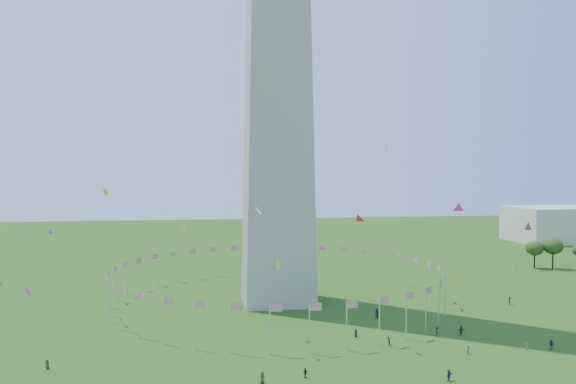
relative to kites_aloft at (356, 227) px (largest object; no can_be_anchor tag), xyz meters
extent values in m
plane|color=#214710|center=(-11.00, -19.21, -21.34)|extent=(600.00, 600.00, 0.00)
cylinder|color=silver|center=(29.00, 30.79, -16.84)|extent=(0.24, 0.24, 9.00)
cylinder|color=silver|center=(28.39, 37.73, -16.84)|extent=(0.24, 0.24, 9.00)
cylinder|color=silver|center=(26.59, 44.47, -16.84)|extent=(0.24, 0.24, 9.00)
cylinder|color=silver|center=(23.64, 50.79, -16.84)|extent=(0.24, 0.24, 9.00)
cylinder|color=silver|center=(19.64, 56.50, -16.84)|extent=(0.24, 0.24, 9.00)
cylinder|color=silver|center=(14.71, 61.43, -16.84)|extent=(0.24, 0.24, 9.00)
cylinder|color=silver|center=(9.00, 65.43, -16.84)|extent=(0.24, 0.24, 9.00)
cylinder|color=silver|center=(2.68, 68.37, -16.84)|extent=(0.24, 0.24, 9.00)
cylinder|color=silver|center=(-4.05, 70.18, -16.84)|extent=(0.24, 0.24, 9.00)
cylinder|color=silver|center=(-11.00, 70.79, -16.84)|extent=(0.24, 0.24, 9.00)
cylinder|color=silver|center=(-17.94, 70.18, -16.84)|extent=(0.24, 0.24, 9.00)
cylinder|color=silver|center=(-24.68, 68.37, -16.84)|extent=(0.24, 0.24, 9.00)
cylinder|color=silver|center=(-31.00, 65.43, -16.84)|extent=(0.24, 0.24, 9.00)
cylinder|color=silver|center=(-36.71, 61.43, -16.84)|extent=(0.24, 0.24, 9.00)
cylinder|color=silver|center=(-41.64, 56.50, -16.84)|extent=(0.24, 0.24, 9.00)
cylinder|color=silver|center=(-45.64, 50.79, -16.84)|extent=(0.24, 0.24, 9.00)
cylinder|color=silver|center=(-48.59, 44.47, -16.84)|extent=(0.24, 0.24, 9.00)
cylinder|color=silver|center=(-50.39, 37.73, -16.84)|extent=(0.24, 0.24, 9.00)
cylinder|color=silver|center=(-51.00, 30.79, -16.84)|extent=(0.24, 0.24, 9.00)
cylinder|color=silver|center=(-50.39, 23.84, -16.84)|extent=(0.24, 0.24, 9.00)
cylinder|color=silver|center=(-48.59, 17.11, -16.84)|extent=(0.24, 0.24, 9.00)
cylinder|color=silver|center=(-45.64, 10.79, -16.84)|extent=(0.24, 0.24, 9.00)
cylinder|color=silver|center=(-41.64, 5.07, -16.84)|extent=(0.24, 0.24, 9.00)
cylinder|color=silver|center=(-36.71, 0.14, -16.84)|extent=(0.24, 0.24, 9.00)
cylinder|color=silver|center=(-31.00, -3.85, -16.84)|extent=(0.24, 0.24, 9.00)
cylinder|color=silver|center=(-24.68, -6.80, -16.84)|extent=(0.24, 0.24, 9.00)
cylinder|color=silver|center=(-17.94, -8.61, -16.84)|extent=(0.24, 0.24, 9.00)
cylinder|color=silver|center=(-11.00, -9.21, -16.84)|extent=(0.24, 0.24, 9.00)
cylinder|color=silver|center=(-4.05, -8.61, -16.84)|extent=(0.24, 0.24, 9.00)
cylinder|color=silver|center=(2.68, -6.80, -16.84)|extent=(0.24, 0.24, 9.00)
cylinder|color=silver|center=(9.00, -3.85, -16.84)|extent=(0.24, 0.24, 9.00)
cylinder|color=silver|center=(14.71, 0.14, -16.84)|extent=(0.24, 0.24, 9.00)
cylinder|color=silver|center=(19.64, 5.07, -16.84)|extent=(0.24, 0.24, 9.00)
cylinder|color=silver|center=(23.64, 10.79, -16.84)|extent=(0.24, 0.24, 9.00)
cylinder|color=silver|center=(26.59, 17.11, -16.84)|extent=(0.24, 0.24, 9.00)
cylinder|color=silver|center=(28.39, 23.84, -16.84)|extent=(0.24, 0.24, 9.00)
cube|color=beige|center=(139.00, 130.79, -13.34)|extent=(50.00, 30.00, 16.00)
imported|color=#183D28|center=(-20.82, -21.98, -20.44)|extent=(1.06, 0.94, 1.81)
imported|color=#73675C|center=(27.66, -14.37, -20.61)|extent=(0.62, 0.64, 1.47)
imported|color=black|center=(-0.12, -0.89, -20.59)|extent=(0.89, 0.85, 1.51)
imported|color=#183C23|center=(4.43, -6.85, -20.54)|extent=(0.98, 0.98, 1.60)
imported|color=black|center=(8.63, 12.69, -20.36)|extent=(1.13, 0.97, 1.96)
imported|color=#1A4227|center=(-54.71, -10.13, -20.54)|extent=(0.89, 0.71, 1.59)
imported|color=#212A4E|center=(7.61, -25.44, -20.44)|extent=(1.76, 1.62, 1.81)
imported|color=gray|center=(16.62, -14.03, -20.59)|extent=(0.74, 0.58, 1.51)
imported|color=#183D23|center=(20.64, -3.15, -20.41)|extent=(1.78, 0.87, 1.87)
imported|color=black|center=(44.00, 18.79, -20.37)|extent=(1.15, 1.44, 1.95)
imported|color=#20244B|center=(15.78, -2.81, -20.39)|extent=(0.94, 1.35, 1.90)
imported|color=#2F1A4F|center=(32.59, -14.04, -20.41)|extent=(1.20, 1.28, 1.86)
imported|color=black|center=(-13.94, -20.75, -20.53)|extent=(1.06, 1.12, 1.63)
plane|color=#CC2699|center=(21.45, 0.24, 3.47)|extent=(1.97, 1.74, 2.38)
plane|color=yellow|center=(-48.62, 11.31, 6.69)|extent=(0.19, 1.57, 1.56)
plane|color=blue|center=(-67.03, 42.83, -4.26)|extent=(0.66, 1.60, 1.60)
plane|color=yellow|center=(-33.33, 17.61, -1.61)|extent=(1.19, 0.76, 1.26)
plane|color=white|center=(-19.57, -5.04, 3.75)|extent=(1.89, 1.16, 1.50)
plane|color=yellow|center=(16.33, 29.29, 16.50)|extent=(0.78, 1.10, 1.30)
plane|color=white|center=(22.48, -17.81, -5.20)|extent=(1.05, 1.46, 1.28)
plane|color=yellow|center=(23.25, 4.27, -11.04)|extent=(1.12, 1.49, 1.46)
plane|color=yellow|center=(-15.08, 1.69, -7.26)|extent=(1.89, 0.97, 2.06)
plane|color=#CC2699|center=(-65.98, 19.61, -14.68)|extent=(1.98, 1.93, 1.85)
plane|color=white|center=(28.56, 8.04, 12.14)|extent=(1.02, 0.14, 1.01)
plane|color=green|center=(32.38, -6.70, 0.18)|extent=(1.75, 0.54, 1.79)
plane|color=red|center=(-0.80, -5.38, 2.11)|extent=(1.63, 2.49, 2.09)
ellipsoid|color=#36551C|center=(80.58, 65.31, -16.85)|extent=(5.74, 5.74, 8.97)
ellipsoid|color=#36551C|center=(86.05, 63.53, -16.30)|extent=(6.45, 6.45, 10.08)
camera|label=1|loc=(-30.31, -105.45, 10.69)|focal=35.00mm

